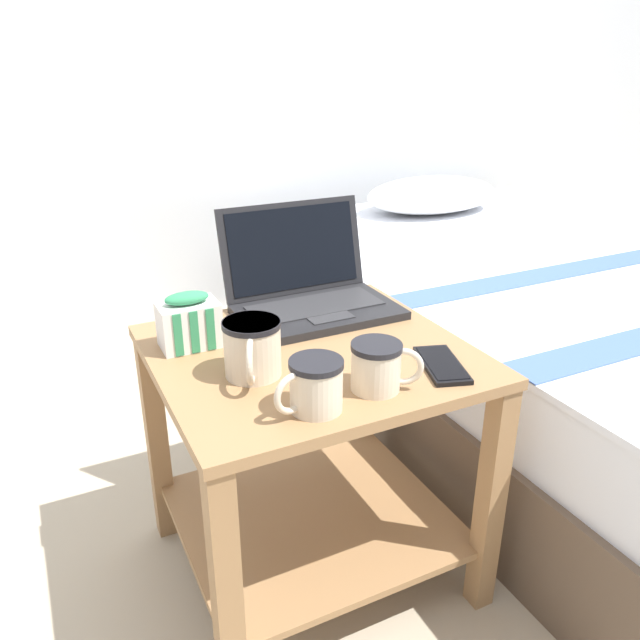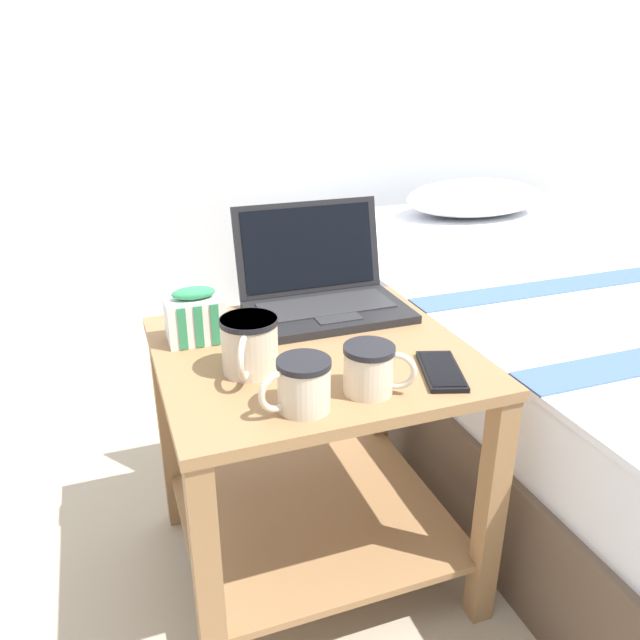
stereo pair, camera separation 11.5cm
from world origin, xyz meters
name	(u,v)px [view 2 (the right image)]	position (x,y,z in m)	size (l,w,h in m)	color
ground_plane	(314,561)	(0.00, 0.00, 0.00)	(8.00, 8.00, 0.00)	tan
back_wall	(170,5)	(0.00, 1.62, 1.25)	(8.00, 0.05, 2.50)	silver
bed	(587,332)	(1.08, 0.40, 0.25)	(1.46, 1.99, 0.61)	brown
bedside_table	(313,433)	(0.00, 0.00, 0.35)	(0.60, 0.56, 0.54)	#997047
laptop	(322,290)	(0.09, 0.19, 0.59)	(0.35, 0.27, 0.22)	black
mug_front_left	(249,343)	(-0.14, -0.05, 0.60)	(0.10, 0.14, 0.10)	beige
mug_front_right	(371,367)	(0.04, -0.19, 0.59)	(0.12, 0.09, 0.09)	beige
mug_mid_center	(302,382)	(-0.09, -0.20, 0.59)	(0.13, 0.09, 0.09)	beige
snack_bag	(196,317)	(-0.21, 0.12, 0.59)	(0.12, 0.08, 0.11)	white
cell_phone	(441,371)	(0.19, -0.17, 0.55)	(0.11, 0.16, 0.01)	black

